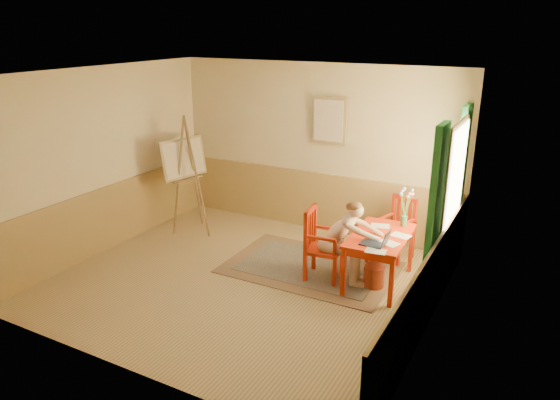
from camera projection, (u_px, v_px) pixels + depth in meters
The scene contains 14 objects.
room at pixel (243, 184), 6.79m from camera, with size 5.04×4.54×2.84m.
wainscot at pixel (273, 228), 7.74m from camera, with size 5.00×4.50×1.00m.
window at pixel (450, 192), 6.64m from camera, with size 0.12×2.01×2.20m.
wall_portrait at pixel (329, 121), 8.35m from camera, with size 0.60×0.05×0.76m.
rug at pixel (311, 267), 7.60m from camera, with size 2.41×1.62×0.02m.
table at pixel (380, 241), 6.95m from camera, with size 0.77×1.23×0.72m.
chair_left at pixel (321, 244), 7.15m from camera, with size 0.52×0.50×1.01m.
chair_back at pixel (398, 229), 7.79m from camera, with size 0.52×0.53×0.94m.
figure at pixel (343, 238), 7.00m from camera, with size 0.89×0.43×1.18m.
laptop at pixel (377, 242), 6.57m from camera, with size 0.37×0.24×0.22m.
papers at pixel (386, 238), 6.79m from camera, with size 0.64×1.07×0.00m.
vase at pixel (405, 209), 7.15m from camera, with size 0.18×0.27×0.54m.
wastebasket at pixel (374, 277), 7.01m from camera, with size 0.28×0.28×0.30m, color #AE4227.
easel at pixel (185, 163), 8.67m from camera, with size 0.73×0.89×1.98m.
Camera 1 is at (3.50, -5.49, 3.39)m, focal length 33.49 mm.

